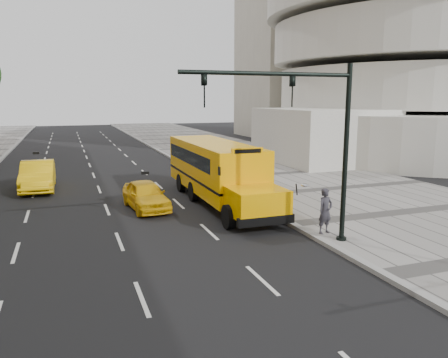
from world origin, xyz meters
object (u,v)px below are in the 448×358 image
object	(u,v)px
taxi_near	(146,195)
taxi_far	(38,176)
school_bus	(216,167)
traffic_signal	(312,133)
pedestrian	(325,211)

from	to	relation	value
taxi_near	taxi_far	world-z (taller)	taxi_far
school_bus	traffic_signal	size ratio (longest dim) A/B	1.81
pedestrian	traffic_signal	bearing A→B (deg)	-157.38
school_bus	pedestrian	size ratio (longest dim) A/B	6.60
school_bus	taxi_near	size ratio (longest dim) A/B	2.89
taxi_near	traffic_signal	distance (m)	9.37
school_bus	taxi_far	world-z (taller)	school_bus
school_bus	taxi_near	distance (m)	3.90
taxi_near	pedestrian	distance (m)	8.74
taxi_near	taxi_far	bearing A→B (deg)	122.08
taxi_far	traffic_signal	size ratio (longest dim) A/B	0.79
taxi_far	pedestrian	distance (m)	17.03
traffic_signal	school_bus	bearing A→B (deg)	94.91
school_bus	taxi_far	distance (m)	10.72
taxi_far	traffic_signal	xyz separation A→B (m)	(9.49, -14.10, 3.26)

